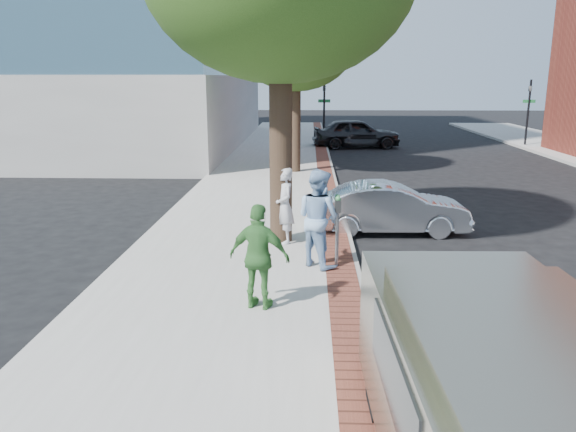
{
  "coord_description": "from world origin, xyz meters",
  "views": [
    {
      "loc": [
        0.04,
        -10.87,
        3.89
      ],
      "look_at": [
        -0.37,
        0.02,
        1.2
      ],
      "focal_mm": 35.0,
      "sensor_mm": 36.0,
      "label": 1
    }
  ],
  "objects_px": {
    "person_green": "(259,257)",
    "van": "(510,413)",
    "person_gray": "(285,206)",
    "sedan_silver": "(391,208)",
    "person_officer": "(318,218)",
    "bg_car": "(356,133)",
    "parking_meter": "(337,216)"
  },
  "relations": [
    {
      "from": "person_green",
      "to": "bg_car",
      "type": "distance_m",
      "value": 23.7
    },
    {
      "from": "person_green",
      "to": "bg_car",
      "type": "bearing_deg",
      "value": -82.24
    },
    {
      "from": "person_green",
      "to": "van",
      "type": "height_order",
      "value": "van"
    },
    {
      "from": "parking_meter",
      "to": "bg_car",
      "type": "bearing_deg",
      "value": 84.35
    },
    {
      "from": "person_gray",
      "to": "van",
      "type": "height_order",
      "value": "van"
    },
    {
      "from": "person_officer",
      "to": "bg_car",
      "type": "relative_size",
      "value": 0.41
    },
    {
      "from": "person_officer",
      "to": "van",
      "type": "height_order",
      "value": "person_officer"
    },
    {
      "from": "person_gray",
      "to": "bg_car",
      "type": "distance_m",
      "value": 19.88
    },
    {
      "from": "person_gray",
      "to": "person_green",
      "type": "xyz_separation_m",
      "value": [
        -0.25,
        -3.82,
        0.0
      ]
    },
    {
      "from": "van",
      "to": "person_gray",
      "type": "bearing_deg",
      "value": 104.18
    },
    {
      "from": "parking_meter",
      "to": "person_gray",
      "type": "xyz_separation_m",
      "value": [
        -1.13,
        1.61,
        -0.17
      ]
    },
    {
      "from": "person_green",
      "to": "bg_car",
      "type": "relative_size",
      "value": 0.36
    },
    {
      "from": "sedan_silver",
      "to": "bg_car",
      "type": "height_order",
      "value": "bg_car"
    },
    {
      "from": "person_officer",
      "to": "bg_car",
      "type": "distance_m",
      "value": 21.36
    },
    {
      "from": "person_officer",
      "to": "person_green",
      "type": "distance_m",
      "value": 2.45
    },
    {
      "from": "person_gray",
      "to": "person_green",
      "type": "bearing_deg",
      "value": -22.53
    },
    {
      "from": "person_gray",
      "to": "van",
      "type": "distance_m",
      "value": 8.51
    },
    {
      "from": "parking_meter",
      "to": "person_officer",
      "type": "bearing_deg",
      "value": 177.24
    },
    {
      "from": "person_officer",
      "to": "van",
      "type": "relative_size",
      "value": 0.37
    },
    {
      "from": "person_green",
      "to": "van",
      "type": "distance_m",
      "value": 5.06
    },
    {
      "from": "parking_meter",
      "to": "person_green",
      "type": "xyz_separation_m",
      "value": [
        -1.38,
        -2.21,
        -0.17
      ]
    },
    {
      "from": "parking_meter",
      "to": "sedan_silver",
      "type": "height_order",
      "value": "parking_meter"
    },
    {
      "from": "person_officer",
      "to": "bg_car",
      "type": "height_order",
      "value": "person_officer"
    },
    {
      "from": "person_green",
      "to": "sedan_silver",
      "type": "bearing_deg",
      "value": -102.37
    },
    {
      "from": "person_green",
      "to": "sedan_silver",
      "type": "distance_m",
      "value": 6.08
    },
    {
      "from": "person_gray",
      "to": "van",
      "type": "xyz_separation_m",
      "value": [
        2.3,
        -8.2,
        0.04
      ]
    },
    {
      "from": "person_gray",
      "to": "person_green",
      "type": "distance_m",
      "value": 3.83
    },
    {
      "from": "person_green",
      "to": "sedan_silver",
      "type": "height_order",
      "value": "person_green"
    },
    {
      "from": "sedan_silver",
      "to": "van",
      "type": "height_order",
      "value": "van"
    },
    {
      "from": "parking_meter",
      "to": "person_officer",
      "type": "relative_size",
      "value": 0.74
    },
    {
      "from": "parking_meter",
      "to": "person_green",
      "type": "distance_m",
      "value": 2.61
    },
    {
      "from": "person_green",
      "to": "sedan_silver",
      "type": "xyz_separation_m",
      "value": [
        2.9,
        5.33,
        -0.39
      ]
    }
  ]
}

